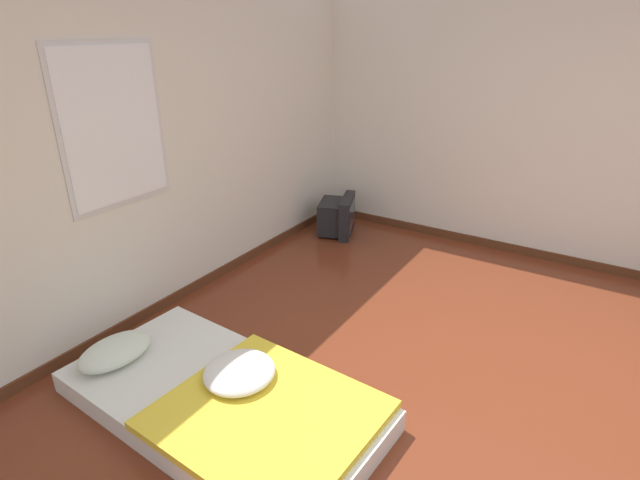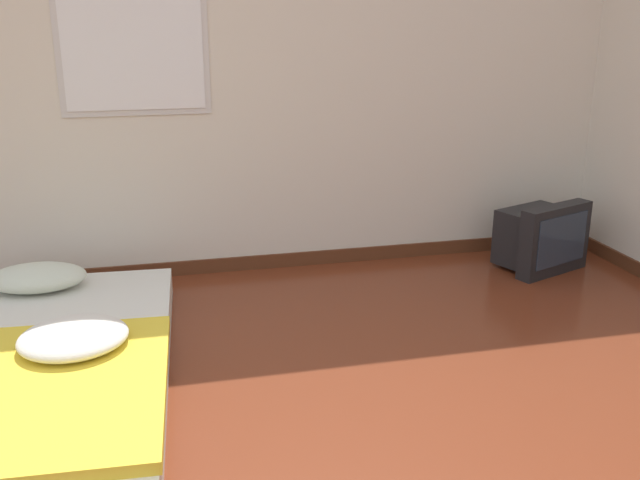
% 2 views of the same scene
% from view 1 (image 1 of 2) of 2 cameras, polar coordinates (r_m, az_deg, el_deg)
% --- Properties ---
extents(ground_plane, '(20.00, 20.00, 0.00)m').
position_cam_1_polar(ground_plane, '(3.36, 19.46, -20.45)').
color(ground_plane, maroon).
extents(wall_back, '(7.92, 0.08, 2.60)m').
position_cam_1_polar(wall_back, '(4.12, -19.49, 8.59)').
color(wall_back, silver).
rests_on(wall_back, ground_plane).
extents(wall_right, '(0.08, 8.03, 2.60)m').
position_cam_1_polar(wall_right, '(5.35, 28.81, 10.21)').
color(wall_right, silver).
rests_on(wall_right, ground_plane).
extents(mattress_bed, '(1.17, 2.11, 0.29)m').
position_cam_1_polar(mattress_bed, '(3.33, -11.19, -17.29)').
color(mattress_bed, silver).
rests_on(mattress_bed, ground_plane).
extents(crt_tv, '(0.60, 0.52, 0.44)m').
position_cam_1_polar(crt_tv, '(5.78, 2.04, 2.76)').
color(crt_tv, black).
rests_on(crt_tv, ground_plane).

